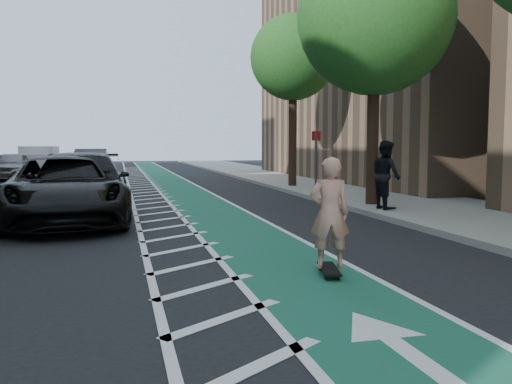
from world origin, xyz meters
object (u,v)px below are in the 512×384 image
object	(u,v)px
skateboarder	(330,213)
suv_near	(62,190)
suv_far	(80,187)
barrel_a	(3,212)

from	to	relation	value
skateboarder	suv_near	world-z (taller)	skateboarder
suv_far	barrel_a	xyz separation A→B (m)	(-1.59, -1.55, -0.43)
suv_near	skateboarder	bearing A→B (deg)	-63.02
skateboarder	barrel_a	distance (m)	8.03
suv_near	barrel_a	xyz separation A→B (m)	(-1.19, -1.04, -0.40)
skateboarder	barrel_a	bearing A→B (deg)	-32.14
skateboarder	suv_far	distance (m)	8.31
suv_far	barrel_a	bearing A→B (deg)	-136.73
skateboarder	barrel_a	world-z (taller)	skateboarder
suv_near	suv_far	distance (m)	0.65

